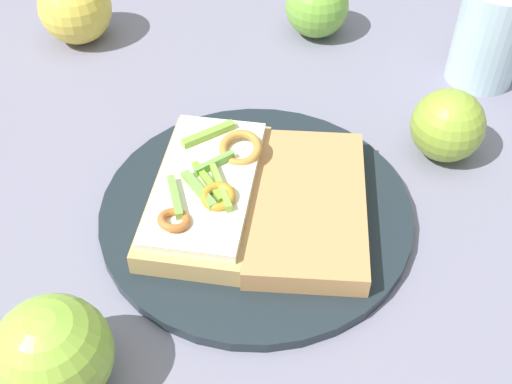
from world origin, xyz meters
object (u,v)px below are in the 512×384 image
object	(u,v)px
sandwich	(207,190)
bread_slice_side	(306,205)
apple_4	(53,354)
apple_1	(448,125)
apple_0	(317,6)
plate	(256,212)
drinking_glass	(490,35)
apple_3	(75,7)

from	to	relation	value
sandwich	bread_slice_side	bearing A→B (deg)	-90.08
apple_4	sandwich	bearing A→B (deg)	79.78
apple_1	apple_4	world-z (taller)	apple_4
apple_0	apple_1	world-z (taller)	apple_0
plate	apple_0	xyz separation A→B (m)	(-0.03, 0.30, 0.03)
plate	drinking_glass	world-z (taller)	drinking_glass
apple_3	bread_slice_side	bearing A→B (deg)	-30.02
plate	drinking_glass	bearing A→B (deg)	59.15
plate	drinking_glass	distance (m)	0.32
apple_1	apple_0	bearing A→B (deg)	136.63
sandwich	apple_3	size ratio (longest dim) A/B	2.23
sandwich	apple_0	world-z (taller)	apple_0
apple_1	plate	bearing A→B (deg)	-136.23
sandwich	apple_3	world-z (taller)	apple_3
drinking_glass	apple_4	bearing A→B (deg)	-117.02
plate	bread_slice_side	bearing A→B (deg)	10.13
apple_3	apple_0	bearing A→B (deg)	21.51
plate	apple_1	xyz separation A→B (m)	(0.14, 0.14, 0.03)
apple_0	apple_4	world-z (taller)	apple_4
apple_4	apple_0	bearing A→B (deg)	84.50
plate	apple_0	distance (m)	0.30
apple_1	apple_3	size ratio (longest dim) A/B	0.84
sandwich	apple_4	distance (m)	0.19
apple_4	drinking_glass	size ratio (longest dim) A/B	0.76
sandwich	bread_slice_side	distance (m)	0.09
plate	sandwich	world-z (taller)	sandwich
plate	apple_1	bearing A→B (deg)	43.77
plate	bread_slice_side	world-z (taller)	bread_slice_side
plate	bread_slice_side	size ratio (longest dim) A/B	1.61
sandwich	drinking_glass	distance (m)	0.35
sandwich	apple_0	xyz separation A→B (m)	(0.01, 0.31, 0.01)
sandwich	apple_3	xyz separation A→B (m)	(-0.24, 0.21, 0.02)
apple_4	drinking_glass	xyz separation A→B (m)	(0.24, 0.47, 0.01)
sandwich	apple_1	xyz separation A→B (m)	(0.19, 0.15, 0.01)
bread_slice_side	apple_0	distance (m)	0.30
apple_3	apple_4	world-z (taller)	same
sandwich	bread_slice_side	size ratio (longest dim) A/B	1.09
sandwich	apple_4	size ratio (longest dim) A/B	2.25
bread_slice_side	apple_1	xyz separation A→B (m)	(0.10, 0.13, 0.01)
apple_0	apple_4	xyz separation A→B (m)	(-0.05, -0.50, 0.00)
apple_1	drinking_glass	size ratio (longest dim) A/B	0.64
plate	drinking_glass	size ratio (longest dim) A/B	2.54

